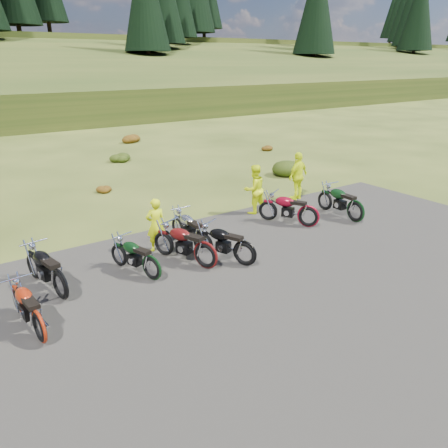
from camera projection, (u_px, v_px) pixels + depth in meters
ground at (237, 270)px, 11.77m from camera, size 300.00×300.00×0.00m
gravel_pad at (288, 302)px, 10.23m from camera, size 20.00×12.00×0.04m
conifer_31 at (317, 1)px, 70.81m from camera, size 7.04×7.04×18.00m
conifer_32 at (316, 3)px, 78.37m from camera, size 6.60×6.60×17.00m
conifer_33 at (316, 4)px, 85.93m from camera, size 6.16×6.16×16.00m
conifer_34 at (316, 5)px, 93.49m from camera, size 5.72×5.72×15.00m
conifer_35 at (316, 6)px, 101.05m from camera, size 5.28×5.28×14.00m
conifer_37 at (420, 8)px, 93.24m from camera, size 7.48×7.48×19.00m
conifer_38 at (412, 8)px, 100.80m from camera, size 7.04×7.04×18.00m
conifer_39 at (405, 9)px, 108.37m from camera, size 6.60×6.60×17.00m
conifer_40 at (399, 10)px, 115.93m from camera, size 6.16×6.16×16.00m
conifer_41 at (393, 13)px, 123.77m from camera, size 5.72×5.72×15.00m
shrub_4 at (102, 187)px, 18.56m from camera, size 0.77×0.77×0.45m
shrub_5 at (119, 156)px, 24.16m from camera, size 1.03×1.03×0.61m
shrub_6 at (130, 137)px, 29.75m from camera, size 1.30×1.30×0.77m
shrub_7 at (288, 165)px, 21.48m from camera, size 1.56×1.56×0.92m
shrub_8 at (265, 147)px, 27.19m from camera, size 0.77×0.77×0.45m
motorcycle_0 at (63, 300)px, 10.33m from camera, size 1.12×2.26×1.13m
motorcycle_1 at (42, 343)px, 8.76m from camera, size 0.86×2.03×1.03m
motorcycle_2 at (153, 281)px, 11.23m from camera, size 1.19×2.02×1.01m
motorcycle_3 at (202, 253)px, 12.81m from camera, size 0.72×2.10×1.10m
motorcycle_4 at (206, 269)px, 11.84m from camera, size 1.50×2.32×1.15m
motorcycle_5 at (245, 266)px, 12.01m from camera, size 1.45×2.16×1.08m
motorcycle_6 at (307, 228)px, 14.77m from camera, size 1.69×2.22×1.13m
motorcycle_7 at (354, 223)px, 15.22m from camera, size 0.81×2.22×1.15m
person_middle at (156, 226)px, 12.70m from camera, size 0.62×0.45×1.60m
person_right_a at (254, 190)px, 15.81m from camera, size 0.88×0.69×1.80m
person_right_b at (298, 177)px, 17.36m from camera, size 1.20×0.69×1.92m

